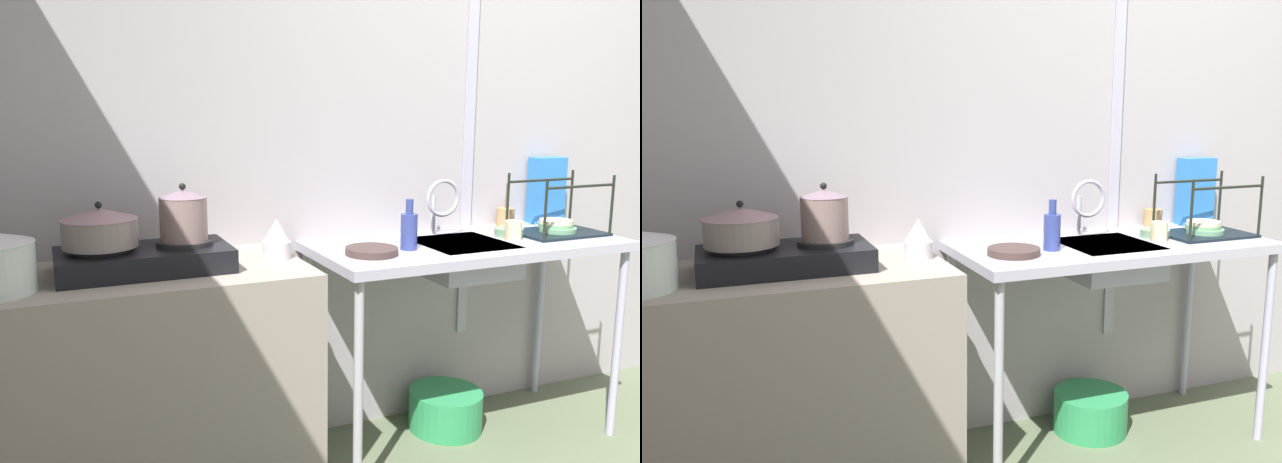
% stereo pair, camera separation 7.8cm
% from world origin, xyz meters
% --- Properties ---
extents(wall_back, '(5.45, 0.10, 2.51)m').
position_xyz_m(wall_back, '(0.00, 1.51, 1.25)').
color(wall_back, '#A19A9C').
rests_on(wall_back, ground).
extents(wall_metal_strip, '(0.05, 0.01, 2.01)m').
position_xyz_m(wall_metal_strip, '(-0.15, 1.45, 1.38)').
color(wall_metal_strip, '#A8A5B7').
extents(counter_concrete, '(1.18, 0.59, 0.90)m').
position_xyz_m(counter_concrete, '(-1.70, 1.16, 0.45)').
color(counter_concrete, gray).
rests_on(counter_concrete, ground).
extents(counter_sink, '(1.35, 0.59, 0.90)m').
position_xyz_m(counter_sink, '(-0.34, 1.16, 0.82)').
color(counter_sink, '#A8A5B7').
rests_on(counter_sink, ground).
extents(stove, '(0.59, 0.31, 0.10)m').
position_xyz_m(stove, '(-1.68, 1.16, 0.94)').
color(stove, black).
rests_on(stove, counter_concrete).
extents(pot_on_left_burner, '(0.25, 0.25, 0.15)m').
position_xyz_m(pot_on_left_burner, '(-1.83, 1.16, 1.06)').
color(pot_on_left_burner, slate).
rests_on(pot_on_left_burner, stove).
extents(pot_on_right_burner, '(0.17, 0.17, 0.20)m').
position_xyz_m(pot_on_right_burner, '(-1.54, 1.16, 1.09)').
color(pot_on_right_burner, gray).
rests_on(pot_on_right_burner, stove).
extents(percolator, '(0.11, 0.11, 0.15)m').
position_xyz_m(percolator, '(-1.19, 1.17, 0.97)').
color(percolator, silver).
rests_on(percolator, counter_concrete).
extents(sink_basin, '(0.37, 0.38, 0.13)m').
position_xyz_m(sink_basin, '(-0.38, 1.15, 0.83)').
color(sink_basin, '#A8A5B7').
rests_on(sink_basin, counter_sink).
extents(faucet, '(0.17, 0.09, 0.25)m').
position_xyz_m(faucet, '(-0.38, 1.30, 1.06)').
color(faucet, '#A8A5B7').
rests_on(faucet, counter_sink).
extents(frying_pan, '(0.21, 0.21, 0.03)m').
position_xyz_m(frying_pan, '(-0.83, 1.09, 0.91)').
color(frying_pan, '#3C2D29').
rests_on(frying_pan, counter_sink).
extents(dish_rack, '(0.39, 0.27, 0.27)m').
position_xyz_m(dish_rack, '(0.12, 1.14, 0.93)').
color(dish_rack, black).
rests_on(dish_rack, counter_sink).
extents(cup_by_rack, '(0.07, 0.07, 0.08)m').
position_xyz_m(cup_by_rack, '(-0.15, 1.10, 0.94)').
color(cup_by_rack, beige).
rests_on(cup_by_rack, counter_sink).
extents(small_bowl_on_drainboard, '(0.13, 0.13, 0.04)m').
position_xyz_m(small_bowl_on_drainboard, '(-0.11, 1.19, 0.92)').
color(small_bowl_on_drainboard, gray).
rests_on(small_bowl_on_drainboard, counter_sink).
extents(bottle_by_sink, '(0.07, 0.07, 0.20)m').
position_xyz_m(bottle_by_sink, '(-0.66, 1.12, 0.98)').
color(bottle_by_sink, navy).
rests_on(bottle_by_sink, counter_sink).
extents(cereal_box, '(0.18, 0.09, 0.32)m').
position_xyz_m(cereal_box, '(0.27, 1.40, 1.06)').
color(cereal_box, '#2A6FBC').
rests_on(cereal_box, counter_sink).
extents(utensil_jar, '(0.08, 0.08, 0.21)m').
position_xyz_m(utensil_jar, '(0.04, 1.39, 0.94)').
color(utensil_jar, '#9A7949').
rests_on(utensil_jar, counter_sink).
extents(bucket_on_floor, '(0.33, 0.33, 0.18)m').
position_xyz_m(bucket_on_floor, '(-0.36, 1.25, 0.09)').
color(bucket_on_floor, '#2C8F52').
rests_on(bucket_on_floor, ground).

